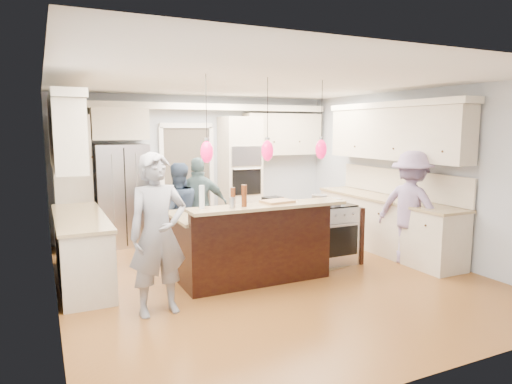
% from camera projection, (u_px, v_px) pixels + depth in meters
% --- Properties ---
extents(ground_plane, '(6.00, 6.00, 0.00)m').
position_uv_depth(ground_plane, '(266.00, 274.00, 6.53)').
color(ground_plane, brown).
rests_on(ground_plane, ground).
extents(room_shell, '(5.54, 6.04, 2.72)m').
position_uv_depth(room_shell, '(267.00, 147.00, 6.27)').
color(room_shell, '#B2BCC6').
rests_on(room_shell, ground).
extents(refrigerator, '(0.90, 0.70, 1.80)m').
position_uv_depth(refrigerator, '(122.00, 195.00, 8.11)').
color(refrigerator, '#B7B7BC').
rests_on(refrigerator, ground).
extents(oven_column, '(0.72, 0.69, 2.30)m').
position_uv_depth(oven_column, '(240.00, 175.00, 9.07)').
color(oven_column, beige).
rests_on(oven_column, ground).
extents(back_upper_cabinets, '(5.30, 0.61, 2.54)m').
position_uv_depth(back_upper_cabinets, '(164.00, 150.00, 8.45)').
color(back_upper_cabinets, beige).
rests_on(back_upper_cabinets, ground).
extents(right_counter_run, '(0.64, 3.10, 2.51)m').
position_uv_depth(right_counter_run, '(388.00, 189.00, 7.69)').
color(right_counter_run, beige).
rests_on(right_counter_run, ground).
extents(left_cabinets, '(0.64, 2.30, 2.51)m').
position_uv_depth(left_cabinets, '(76.00, 206.00, 6.06)').
color(left_cabinets, beige).
rests_on(left_cabinets, ground).
extents(kitchen_island, '(2.10, 1.46, 1.12)m').
position_uv_depth(kitchen_island, '(249.00, 242.00, 6.42)').
color(kitchen_island, black).
rests_on(kitchen_island, ground).
extents(island_range, '(0.82, 0.71, 0.92)m').
position_uv_depth(island_range, '(329.00, 233.00, 7.09)').
color(island_range, '#B7B7BC').
rests_on(island_range, ground).
extents(pendant_lights, '(1.75, 0.15, 1.03)m').
position_uv_depth(pendant_lights, '(267.00, 150.00, 5.71)').
color(pendant_lights, black).
rests_on(pendant_lights, ground).
extents(person_bar_end, '(0.70, 0.49, 1.82)m').
position_uv_depth(person_bar_end, '(158.00, 234.00, 5.05)').
color(person_bar_end, gray).
rests_on(person_bar_end, ground).
extents(person_far_left, '(0.75, 0.59, 1.54)m').
position_uv_depth(person_far_left, '(178.00, 211.00, 7.22)').
color(person_far_left, '#334663').
rests_on(person_far_left, ground).
extents(person_far_right, '(1.01, 0.62, 1.60)m').
position_uv_depth(person_far_right, '(199.00, 206.00, 7.53)').
color(person_far_right, '#4D696C').
rests_on(person_far_right, ground).
extents(person_range_side, '(0.97, 1.27, 1.74)m').
position_uv_depth(person_range_side, '(411.00, 208.00, 6.96)').
color(person_range_side, '#907AA5').
rests_on(person_range_side, ground).
extents(floor_rug, '(0.77, 1.00, 0.01)m').
position_uv_depth(floor_rug, '(315.00, 262.00, 7.11)').
color(floor_rug, olive).
rests_on(floor_rug, ground).
extents(water_bottle, '(0.07, 0.07, 0.28)m').
position_uv_depth(water_bottle, '(202.00, 197.00, 5.44)').
color(water_bottle, silver).
rests_on(water_bottle, kitchen_island).
extents(beer_bottle_a, '(0.07, 0.07, 0.24)m').
position_uv_depth(beer_bottle_a, '(233.00, 197.00, 5.61)').
color(beer_bottle_a, '#4F230E').
rests_on(beer_bottle_a, kitchen_island).
extents(beer_bottle_b, '(0.06, 0.06, 0.21)m').
position_uv_depth(beer_bottle_b, '(244.00, 198.00, 5.60)').
color(beer_bottle_b, '#4F230E').
rests_on(beer_bottle_b, kitchen_island).
extents(beer_bottle_c, '(0.09, 0.09, 0.27)m').
position_uv_depth(beer_bottle_c, '(244.00, 196.00, 5.60)').
color(beer_bottle_c, '#4F230E').
rests_on(beer_bottle_c, kitchen_island).
extents(drink_can, '(0.08, 0.08, 0.13)m').
position_uv_depth(drink_can, '(232.00, 203.00, 5.50)').
color(drink_can, '#B7B7BC').
rests_on(drink_can, kitchen_island).
extents(cutting_board, '(0.43, 0.33, 0.03)m').
position_uv_depth(cutting_board, '(277.00, 201.00, 5.92)').
color(cutting_board, '#AF7C51').
rests_on(cutting_board, kitchen_island).
extents(pot_large, '(0.24, 0.24, 0.14)m').
position_uv_depth(pot_large, '(319.00, 199.00, 7.04)').
color(pot_large, '#B7B7BC').
rests_on(pot_large, island_range).
extents(pot_small, '(0.18, 0.18, 0.09)m').
position_uv_depth(pot_small, '(335.00, 201.00, 6.99)').
color(pot_small, '#B7B7BC').
rests_on(pot_small, island_range).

